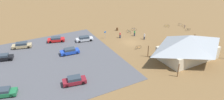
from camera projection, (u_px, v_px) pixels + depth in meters
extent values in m
plane|color=brown|center=(131.00, 43.00, 54.96)|extent=(160.00, 160.00, 0.00)
cube|color=#4C4C51|center=(44.00, 64.00, 44.72)|extent=(32.29, 30.72, 0.05)
cube|color=beige|center=(187.00, 52.00, 46.69)|extent=(12.65, 7.17, 2.79)
pyramid|color=#93999E|center=(189.00, 41.00, 45.46)|extent=(15.25, 9.76, 2.77)
cylinder|color=brown|center=(194.00, 39.00, 53.58)|extent=(0.20, 0.20, 2.79)
cylinder|color=brown|center=(148.00, 51.00, 47.18)|extent=(0.20, 0.20, 2.79)
cylinder|color=brown|center=(178.00, 70.00, 39.81)|extent=(0.20, 0.20, 2.79)
cylinder|color=brown|center=(117.00, 29.00, 62.80)|extent=(0.60, 0.60, 0.90)
cylinder|color=#99999E|center=(105.00, 35.00, 56.89)|extent=(0.08, 0.08, 2.20)
cube|color=#1959B2|center=(105.00, 32.00, 56.54)|extent=(0.56, 0.04, 0.40)
torus|color=black|center=(169.00, 26.00, 65.42)|extent=(0.60, 0.48, 0.73)
torus|color=black|center=(165.00, 26.00, 65.56)|extent=(0.60, 0.48, 0.73)
cylinder|color=yellow|center=(167.00, 26.00, 65.43)|extent=(0.76, 0.59, 0.04)
cylinder|color=yellow|center=(168.00, 25.00, 65.36)|extent=(0.04, 0.04, 0.47)
cube|color=black|center=(168.00, 25.00, 65.25)|extent=(0.21, 0.19, 0.05)
cylinder|color=yellow|center=(166.00, 25.00, 65.44)|extent=(0.04, 0.04, 0.47)
cylinder|color=black|center=(166.00, 25.00, 65.33)|extent=(0.32, 0.40, 0.03)
torus|color=black|center=(182.00, 25.00, 66.16)|extent=(0.20, 0.69, 0.70)
torus|color=black|center=(179.00, 24.00, 66.86)|extent=(0.20, 0.69, 0.70)
cylinder|color=#B7B7BC|center=(181.00, 25.00, 66.46)|extent=(0.26, 0.95, 0.04)
cylinder|color=#B7B7BC|center=(181.00, 24.00, 66.29)|extent=(0.04, 0.04, 0.42)
cube|color=black|center=(181.00, 24.00, 66.19)|extent=(0.12, 0.21, 0.05)
cylinder|color=#B7B7BC|center=(180.00, 24.00, 66.68)|extent=(0.04, 0.04, 0.46)
cylinder|color=black|center=(180.00, 23.00, 66.58)|extent=(0.47, 0.14, 0.03)
torus|color=black|center=(135.00, 30.00, 62.71)|extent=(0.39, 0.64, 0.71)
torus|color=black|center=(132.00, 29.00, 63.19)|extent=(0.39, 0.64, 0.71)
cylinder|color=#2347B7|center=(134.00, 29.00, 62.90)|extent=(0.50, 0.84, 0.04)
cylinder|color=#2347B7|center=(134.00, 29.00, 62.77)|extent=(0.04, 0.04, 0.44)
cube|color=black|center=(135.00, 28.00, 62.67)|extent=(0.17, 0.21, 0.05)
cylinder|color=#2347B7|center=(133.00, 28.00, 63.04)|extent=(0.04, 0.04, 0.46)
cylinder|color=black|center=(133.00, 28.00, 62.94)|extent=(0.43, 0.27, 0.03)
torus|color=black|center=(140.00, 47.00, 51.58)|extent=(0.73, 0.05, 0.73)
torus|color=black|center=(136.00, 48.00, 51.13)|extent=(0.73, 0.05, 0.73)
cylinder|color=orange|center=(138.00, 47.00, 51.30)|extent=(0.99, 0.05, 0.04)
cylinder|color=orange|center=(139.00, 47.00, 51.34)|extent=(0.04, 0.04, 0.43)
cube|color=black|center=(139.00, 46.00, 51.25)|extent=(0.20, 0.08, 0.05)
cylinder|color=orange|center=(137.00, 47.00, 51.08)|extent=(0.04, 0.04, 0.45)
cylinder|color=black|center=(137.00, 46.00, 50.97)|extent=(0.04, 0.48, 0.03)
torus|color=black|center=(184.00, 26.00, 65.41)|extent=(0.53, 0.59, 0.76)
torus|color=black|center=(185.00, 27.00, 64.45)|extent=(0.53, 0.59, 0.76)
cylinder|color=#722D9E|center=(185.00, 26.00, 64.88)|extent=(0.70, 0.78, 0.04)
cylinder|color=#722D9E|center=(185.00, 26.00, 65.00)|extent=(0.04, 0.04, 0.47)
cube|color=black|center=(185.00, 25.00, 64.89)|extent=(0.19, 0.20, 0.05)
cylinder|color=#722D9E|center=(185.00, 26.00, 64.44)|extent=(0.04, 0.04, 0.50)
cylinder|color=black|center=(185.00, 26.00, 64.33)|extent=(0.38, 0.34, 0.03)
torus|color=black|center=(128.00, 31.00, 61.43)|extent=(0.20, 0.73, 0.74)
torus|color=black|center=(130.00, 32.00, 60.70)|extent=(0.20, 0.73, 0.74)
cylinder|color=#197A7F|center=(129.00, 31.00, 61.01)|extent=(0.25, 0.98, 0.04)
cylinder|color=#197A7F|center=(128.00, 31.00, 61.10)|extent=(0.04, 0.04, 0.45)
cube|color=black|center=(128.00, 30.00, 61.00)|extent=(0.12, 0.21, 0.05)
cylinder|color=#197A7F|center=(130.00, 31.00, 60.67)|extent=(0.04, 0.04, 0.48)
cylinder|color=black|center=(130.00, 31.00, 60.56)|extent=(0.48, 0.13, 0.03)
torus|color=black|center=(187.00, 30.00, 62.48)|extent=(0.66, 0.24, 0.68)
torus|color=black|center=(189.00, 30.00, 62.65)|extent=(0.66, 0.24, 0.68)
cylinder|color=black|center=(188.00, 29.00, 62.51)|extent=(0.86, 0.29, 0.04)
cylinder|color=black|center=(188.00, 29.00, 62.44)|extent=(0.04, 0.04, 0.41)
cube|color=black|center=(188.00, 29.00, 62.35)|extent=(0.21, 0.13, 0.05)
cylinder|color=black|center=(189.00, 29.00, 62.54)|extent=(0.04, 0.04, 0.43)
cylinder|color=black|center=(189.00, 28.00, 62.44)|extent=(0.17, 0.47, 0.03)
cube|color=#1E6B3D|center=(2.00, 93.00, 34.84)|extent=(5.04, 3.14, 0.65)
cube|color=#2D3842|center=(1.00, 90.00, 34.58)|extent=(3.00, 2.32, 0.49)
cylinder|color=black|center=(11.00, 96.00, 34.52)|extent=(0.68, 0.40, 0.64)
cylinder|color=black|center=(14.00, 90.00, 35.93)|extent=(0.68, 0.40, 0.64)
cube|color=maroon|center=(74.00, 81.00, 37.98)|extent=(4.53, 2.57, 0.68)
cube|color=#2D3842|center=(74.00, 78.00, 37.71)|extent=(2.64, 2.02, 0.55)
cylinder|color=black|center=(67.00, 86.00, 36.99)|extent=(0.67, 0.33, 0.64)
cylinder|color=black|center=(66.00, 81.00, 38.36)|extent=(0.67, 0.33, 0.64)
cylinder|color=black|center=(83.00, 83.00, 37.81)|extent=(0.67, 0.33, 0.64)
cylinder|color=black|center=(82.00, 78.00, 39.18)|extent=(0.67, 0.33, 0.64)
cube|color=#BCBCC1|center=(84.00, 39.00, 55.57)|extent=(4.74, 2.49, 0.56)
cube|color=#2D3842|center=(84.00, 37.00, 55.33)|extent=(2.75, 1.94, 0.52)
cylinder|color=black|center=(79.00, 42.00, 54.58)|extent=(0.67, 0.33, 0.64)
cylinder|color=black|center=(78.00, 39.00, 55.85)|extent=(0.67, 0.33, 0.64)
cylinder|color=black|center=(91.00, 40.00, 55.45)|extent=(0.67, 0.33, 0.64)
cylinder|color=black|center=(89.00, 38.00, 56.72)|extent=(0.67, 0.33, 0.64)
cube|color=red|center=(56.00, 40.00, 55.13)|extent=(4.72, 3.01, 0.61)
cube|color=#2D3842|center=(56.00, 38.00, 54.90)|extent=(2.81, 2.25, 0.45)
cylinder|color=black|center=(50.00, 42.00, 54.23)|extent=(0.68, 0.39, 0.64)
cylinder|color=black|center=(51.00, 40.00, 55.65)|extent=(0.68, 0.39, 0.64)
cylinder|color=black|center=(62.00, 41.00, 54.80)|extent=(0.68, 0.39, 0.64)
cylinder|color=black|center=(62.00, 39.00, 56.22)|extent=(0.68, 0.39, 0.64)
cube|color=#1E42B2|center=(70.00, 52.00, 48.75)|extent=(4.56, 2.28, 0.68)
cube|color=#2D3842|center=(70.00, 49.00, 48.49)|extent=(2.61, 1.86, 0.49)
cylinder|color=black|center=(64.00, 55.00, 47.67)|extent=(0.66, 0.28, 0.64)
cylinder|color=black|center=(63.00, 52.00, 49.01)|extent=(0.66, 0.28, 0.64)
cylinder|color=black|center=(77.00, 53.00, 48.71)|extent=(0.66, 0.28, 0.64)
cylinder|color=black|center=(75.00, 50.00, 50.05)|extent=(0.66, 0.28, 0.64)
cube|color=tan|center=(22.00, 46.00, 51.74)|extent=(4.92, 2.92, 0.62)
cube|color=#2D3842|center=(22.00, 44.00, 51.47)|extent=(2.90, 2.19, 0.57)
cylinder|color=black|center=(15.00, 49.00, 50.81)|extent=(0.67, 0.38, 0.64)
cylinder|color=black|center=(16.00, 46.00, 52.18)|extent=(0.67, 0.38, 0.64)
cylinder|color=black|center=(28.00, 47.00, 51.48)|extent=(0.67, 0.38, 0.64)
cylinder|color=black|center=(29.00, 45.00, 52.86)|extent=(0.67, 0.38, 0.64)
cube|color=black|center=(3.00, 58.00, 45.96)|extent=(4.54, 2.79, 0.69)
cube|color=#2D3842|center=(2.00, 56.00, 45.71)|extent=(2.69, 2.09, 0.48)
cylinder|color=black|center=(9.00, 60.00, 45.71)|extent=(0.68, 0.38, 0.64)
cylinder|color=black|center=(11.00, 57.00, 47.02)|extent=(0.68, 0.38, 0.64)
cube|color=#2D3347|center=(144.00, 38.00, 56.66)|extent=(0.39, 0.40, 0.84)
cylinder|color=silver|center=(144.00, 35.00, 56.32)|extent=(0.36, 0.36, 0.70)
sphere|color=tan|center=(145.00, 34.00, 56.11)|extent=(0.24, 0.24, 0.24)
cube|color=#2D3347|center=(120.00, 36.00, 57.51)|extent=(0.37, 0.40, 0.94)
cylinder|color=red|center=(120.00, 34.00, 57.17)|extent=(0.36, 0.36, 0.62)
sphere|color=tan|center=(120.00, 32.00, 56.98)|extent=(0.24, 0.24, 0.24)
cube|color=#2D3347|center=(134.00, 34.00, 58.86)|extent=(0.35, 0.29, 0.90)
cylinder|color=green|center=(135.00, 32.00, 58.51)|extent=(0.36, 0.36, 0.67)
sphere|color=tan|center=(135.00, 30.00, 58.31)|extent=(0.24, 0.24, 0.24)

